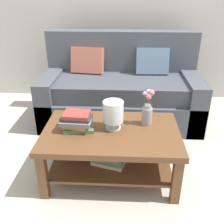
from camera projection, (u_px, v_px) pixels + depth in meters
name	position (u px, v px, depth m)	size (l,w,h in m)	color
ground_plane	(118.00, 154.00, 2.66)	(10.00, 10.00, 0.00)	#B7B2A8
back_wall	(123.00, 3.00, 3.54)	(6.40, 0.12, 2.70)	#BCB7B2
couch	(121.00, 91.00, 3.25)	(1.91, 0.90, 1.06)	#474C56
coffee_table	(111.00, 144.00, 2.24)	(1.15, 0.73, 0.46)	brown
book_stack_main	(77.00, 121.00, 2.16)	(0.28, 0.21, 0.16)	#51704C
glass_hurricane_vase	(113.00, 113.00, 2.15)	(0.17, 0.17, 0.25)	silver
flower_pitcher	(147.00, 111.00, 2.22)	(0.10, 0.09, 0.33)	gray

